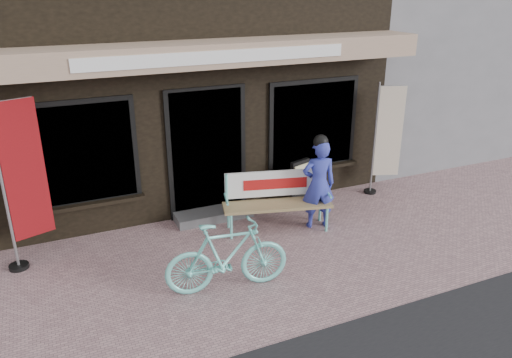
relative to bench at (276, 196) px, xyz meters
name	(u,v)px	position (x,y,z in m)	size (l,w,h in m)	color
ground	(255,269)	(-0.83, -1.05, -0.55)	(70.00, 70.00, 0.00)	#A57E81
storefront	(157,21)	(-0.83, 3.91, 2.44)	(7.00, 6.77, 6.00)	black
neighbor_right_near	(456,18)	(7.67, 4.45, 2.25)	(10.00, 7.00, 5.60)	slate
bench	(276,196)	(0.00, 0.00, 0.00)	(1.78, 0.85, 0.93)	#71DCD2
person	(319,183)	(0.63, -0.24, 0.22)	(0.61, 0.48, 1.56)	#313AA9
bicycle	(227,256)	(-1.35, -1.33, -0.07)	(0.45, 1.60, 0.96)	#71DCD2
nobori_red	(22,181)	(-3.62, 0.40, 0.71)	(0.72, 0.38, 2.43)	gray
nobori_cream	(386,138)	(2.45, 0.48, 0.54)	(0.62, 0.33, 2.10)	gray
menu_stand	(300,182)	(0.78, 0.65, -0.12)	(0.42, 0.21, 0.83)	black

